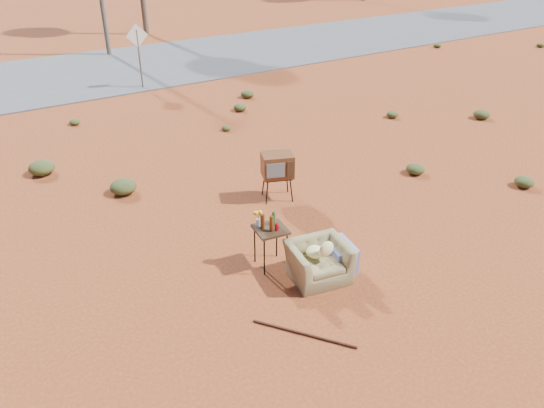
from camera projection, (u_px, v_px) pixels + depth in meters
ground at (304, 271)px, 9.18m from camera, size 140.00×140.00×0.00m
highway at (78, 74)px, 20.28m from camera, size 140.00×7.00×0.04m
armchair at (323, 256)px, 8.89m from camera, size 1.26×0.80×0.86m
tv_unit at (277, 166)px, 11.16m from camera, size 0.78×0.71×1.04m
side_table at (268, 227)px, 8.98m from camera, size 0.59×0.59×1.06m
rusty_bar at (304, 334)px, 7.79m from camera, size 1.00×1.30×0.04m
road_sign at (138, 45)px, 18.04m from camera, size 0.78×0.06×2.19m
scrub_patch at (162, 180)px, 11.99m from camera, size 17.49×8.07×0.33m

